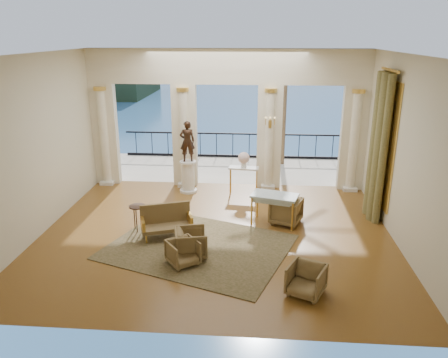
# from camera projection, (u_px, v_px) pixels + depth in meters

# --- Properties ---
(floor) EXTENTS (9.00, 9.00, 0.00)m
(floor) POSITION_uv_depth(u_px,v_px,m) (216.00, 234.00, 11.32)
(floor) COLOR #442911
(floor) RESTS_ON ground
(room_walls) EXTENTS (9.00, 9.00, 9.00)m
(room_walls) POSITION_uv_depth(u_px,v_px,m) (210.00, 135.00, 9.34)
(room_walls) COLOR beige
(room_walls) RESTS_ON ground
(arcade) EXTENTS (9.00, 0.56, 4.50)m
(arcade) POSITION_uv_depth(u_px,v_px,m) (227.00, 110.00, 14.11)
(arcade) COLOR beige
(arcade) RESTS_ON ground
(terrace) EXTENTS (10.00, 3.60, 0.10)m
(terrace) POSITION_uv_depth(u_px,v_px,m) (230.00, 169.00, 16.81)
(terrace) COLOR #B8B09B
(terrace) RESTS_ON ground
(balustrade) EXTENTS (9.00, 0.06, 1.03)m
(balustrade) POSITION_uv_depth(u_px,v_px,m) (233.00, 148.00, 18.18)
(balustrade) COLOR black
(balustrade) RESTS_ON terrace
(palm_tree) EXTENTS (2.00, 2.00, 4.50)m
(palm_tree) POSITION_uv_depth(u_px,v_px,m) (286.00, 57.00, 16.10)
(palm_tree) COLOR #4C3823
(palm_tree) RESTS_ON terrace
(headland) EXTENTS (22.00, 18.00, 6.00)m
(headland) POSITION_uv_depth(u_px,v_px,m) (91.00, 78.00, 80.64)
(headland) COLOR black
(headland) RESTS_ON sea
(sea) EXTENTS (160.00, 160.00, 0.00)m
(sea) POSITION_uv_depth(u_px,v_px,m) (252.00, 105.00, 69.93)
(sea) COLOR #1F5397
(sea) RESTS_ON ground
(curtain) EXTENTS (0.33, 1.40, 4.09)m
(curtain) POSITION_uv_depth(u_px,v_px,m) (379.00, 147.00, 11.78)
(curtain) COLOR brown
(curtain) RESTS_ON ground
(window_frame) EXTENTS (0.04, 1.60, 3.40)m
(window_frame) POSITION_uv_depth(u_px,v_px,m) (386.00, 145.00, 11.74)
(window_frame) COLOR gold
(window_frame) RESTS_ON room_walls
(wall_sconce) EXTENTS (0.30, 0.11, 0.33)m
(wall_sconce) POSITION_uv_depth(u_px,v_px,m) (270.00, 123.00, 13.82)
(wall_sconce) COLOR gold
(wall_sconce) RESTS_ON arcade
(rug) EXTENTS (4.99, 4.44, 0.02)m
(rug) POSITION_uv_depth(u_px,v_px,m) (199.00, 247.00, 10.62)
(rug) COLOR #353819
(rug) RESTS_ON ground
(armchair_a) EXTENTS (0.85, 0.84, 0.64)m
(armchair_a) POSITION_uv_depth(u_px,v_px,m) (183.00, 251.00, 9.75)
(armchair_a) COLOR #493920
(armchair_a) RESTS_ON ground
(armchair_b) EXTENTS (0.88, 0.86, 0.69)m
(armchair_b) POSITION_uv_depth(u_px,v_px,m) (306.00, 279.00, 8.62)
(armchair_b) COLOR #493920
(armchair_b) RESTS_ON ground
(armchair_c) EXTENTS (0.94, 0.97, 0.78)m
(armchair_c) POSITION_uv_depth(u_px,v_px,m) (286.00, 210.00, 11.85)
(armchair_c) COLOR #493920
(armchair_c) RESTS_ON ground
(armchair_d) EXTENTS (0.81, 0.84, 0.73)m
(armchair_d) POSITION_uv_depth(u_px,v_px,m) (191.00, 241.00, 10.10)
(armchair_d) COLOR #493920
(armchair_d) RESTS_ON ground
(settee) EXTENTS (1.38, 0.94, 0.84)m
(settee) POSITION_uv_depth(u_px,v_px,m) (166.00, 221.00, 11.07)
(settee) COLOR #493920
(settee) RESTS_ON ground
(game_table) EXTENTS (1.35, 0.97, 0.84)m
(game_table) POSITION_uv_depth(u_px,v_px,m) (275.00, 198.00, 11.72)
(game_table) COLOR #98B3BF
(game_table) RESTS_ON ground
(pedestal) EXTENTS (0.57, 0.57, 1.04)m
(pedestal) POSITION_uv_depth(u_px,v_px,m) (188.00, 177.00, 14.18)
(pedestal) COLOR silver
(pedestal) RESTS_ON ground
(statue) EXTENTS (0.54, 0.42, 1.30)m
(statue) POSITION_uv_depth(u_px,v_px,m) (187.00, 141.00, 13.80)
(statue) COLOR #301F15
(statue) RESTS_ON pedestal
(console_table) EXTENTS (0.98, 0.47, 0.90)m
(console_table) POSITION_uv_depth(u_px,v_px,m) (244.00, 172.00, 13.92)
(console_table) COLOR silver
(console_table) RESTS_ON ground
(urn) EXTENTS (0.37, 0.37, 0.49)m
(urn) POSITION_uv_depth(u_px,v_px,m) (244.00, 159.00, 13.78)
(urn) COLOR white
(urn) RESTS_ON console_table
(side_table) EXTENTS (0.43, 0.43, 0.70)m
(side_table) POSITION_uv_depth(u_px,v_px,m) (137.00, 209.00, 11.33)
(side_table) COLOR black
(side_table) RESTS_ON ground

